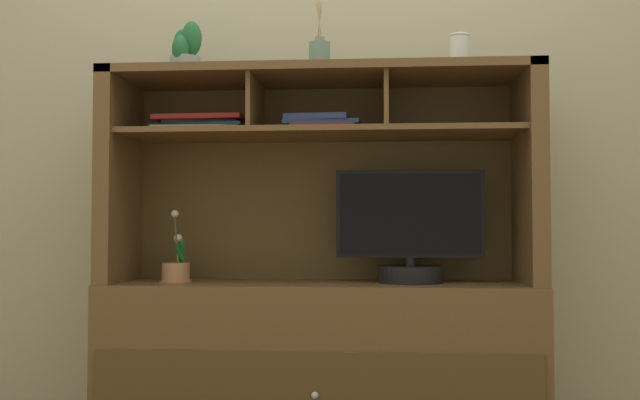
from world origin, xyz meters
The scene contains 9 objects.
back_wall centered at (0.00, 0.24, 1.40)m, with size 6.00×0.02×2.80m, color #B0AB8C.
media_console centered at (0.00, 0.01, 0.41)m, with size 1.55×0.45×1.28m.
tv_monitor centered at (0.33, 0.01, 0.68)m, with size 0.53×0.23×0.41m.
potted_orchid centered at (-0.53, 0.00, 0.56)m, with size 0.12×0.12×0.26m.
magazine_stack_left centered at (-0.45, 0.05, 1.10)m, with size 0.38×0.26×0.06m.
magazine_stack_centre centered at (0.00, 0.02, 1.09)m, with size 0.28×0.24×0.05m.
diffuser_bottle centered at (0.00, -0.03, 1.34)m, with size 0.08×0.08×0.25m.
potted_succulent centered at (-0.50, 0.00, 1.36)m, with size 0.13×0.13×0.20m.
ceramic_vase centered at (0.50, -0.01, 1.35)m, with size 0.07×0.07×0.13m.
Camera 1 is at (0.19, -2.61, 0.71)m, focal length 40.55 mm.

